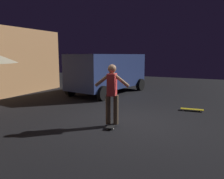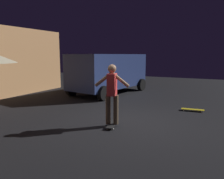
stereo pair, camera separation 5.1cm
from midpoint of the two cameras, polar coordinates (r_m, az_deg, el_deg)
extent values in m
plane|color=black|center=(6.63, 3.75, -8.53)|extent=(28.00, 28.00, 0.00)
cube|color=navy|center=(11.50, -0.67, 4.93)|extent=(4.85, 2.61, 1.70)
cube|color=black|center=(13.38, 5.16, 6.96)|extent=(0.34, 1.73, 0.64)
cylinder|color=black|center=(13.57, 0.35, 1.94)|extent=(0.69, 0.32, 0.66)
cylinder|color=black|center=(12.54, 7.75, 1.28)|extent=(0.69, 0.32, 0.66)
cylinder|color=black|center=(10.93, -10.32, 0.08)|extent=(0.69, 0.32, 0.66)
cylinder|color=black|center=(9.62, -2.08, -0.98)|extent=(0.69, 0.32, 0.66)
cube|color=black|center=(6.27, 0.24, -8.96)|extent=(0.81, 0.39, 0.02)
sphere|color=silver|center=(6.58, 0.03, -8.42)|extent=(0.05, 0.05, 0.05)
sphere|color=silver|center=(6.55, 1.50, -8.51)|extent=(0.05, 0.05, 0.05)
sphere|color=silver|center=(6.02, -1.14, -10.09)|extent=(0.05, 0.05, 0.05)
sphere|color=silver|center=(5.99, 0.47, -10.20)|extent=(0.05, 0.05, 0.05)
cube|color=gold|center=(8.41, 20.39, -4.88)|extent=(0.27, 0.80, 0.02)
sphere|color=silver|center=(8.34, 18.30, -5.13)|extent=(0.05, 0.05, 0.05)
sphere|color=silver|center=(8.50, 18.36, -4.86)|extent=(0.05, 0.05, 0.05)
sphere|color=silver|center=(8.34, 22.44, -5.36)|extent=(0.05, 0.05, 0.05)
sphere|color=silver|center=(8.50, 22.41, -5.08)|extent=(0.05, 0.05, 0.05)
cylinder|color=brown|center=(6.18, -0.76, -5.20)|extent=(0.14, 0.14, 0.82)
cylinder|color=brown|center=(6.13, 1.25, -5.30)|extent=(0.14, 0.14, 0.82)
cube|color=red|center=(6.02, 0.24, 1.32)|extent=(0.42, 0.31, 0.60)
sphere|color=#936B4C|center=(5.98, 0.25, 5.45)|extent=(0.23, 0.23, 0.23)
cylinder|color=#936B4C|center=(6.05, -1.80, 2.78)|extent=(0.23, 0.55, 0.46)
cylinder|color=#936B4C|center=(5.96, 2.32, 2.69)|extent=(0.23, 0.55, 0.46)
camera|label=1|loc=(0.03, -89.76, 0.04)|focal=35.19mm
camera|label=2|loc=(0.03, 90.24, -0.04)|focal=35.19mm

